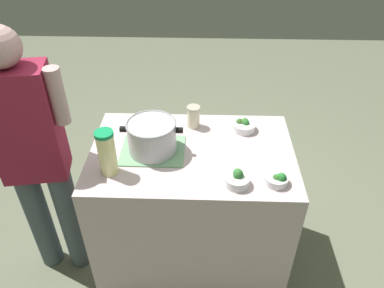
% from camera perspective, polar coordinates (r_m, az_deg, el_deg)
% --- Properties ---
extents(ground_plane, '(8.00, 8.00, 0.00)m').
position_cam_1_polar(ground_plane, '(2.78, -0.00, -16.04)').
color(ground_plane, '#6B715A').
extents(counter_slab, '(1.15, 0.76, 0.91)m').
position_cam_1_polar(counter_slab, '(2.42, -0.00, -9.58)').
color(counter_slab, beige).
rests_on(counter_slab, ground_plane).
extents(dish_cloth, '(0.35, 0.29, 0.01)m').
position_cam_1_polar(dish_cloth, '(2.13, -5.94, -0.95)').
color(dish_cloth, '#7BAF82').
rests_on(dish_cloth, counter_slab).
extents(cooking_pot, '(0.34, 0.27, 0.18)m').
position_cam_1_polar(cooking_pot, '(2.07, -6.11, 1.18)').
color(cooking_pot, '#B7B7BC').
rests_on(cooking_pot, dish_cloth).
extents(lemonade_pitcher, '(0.10, 0.10, 0.26)m').
position_cam_1_polar(lemonade_pitcher, '(1.95, -12.79, -1.28)').
color(lemonade_pitcher, '#F0F0A0').
rests_on(lemonade_pitcher, counter_slab).
extents(mason_jar, '(0.08, 0.08, 0.14)m').
position_cam_1_polar(mason_jar, '(2.28, 0.19, 4.18)').
color(mason_jar, beige).
rests_on(mason_jar, counter_slab).
extents(broccoli_bowl_front, '(0.13, 0.13, 0.09)m').
position_cam_1_polar(broccoli_bowl_front, '(1.90, 6.90, -5.28)').
color(broccoli_bowl_front, silver).
rests_on(broccoli_bowl_front, counter_slab).
extents(broccoli_bowl_center, '(0.12, 0.12, 0.07)m').
position_cam_1_polar(broccoli_bowl_center, '(1.94, 12.84, -5.22)').
color(broccoli_bowl_center, silver).
rests_on(broccoli_bowl_center, counter_slab).
extents(broccoli_bowl_back, '(0.14, 0.14, 0.08)m').
position_cam_1_polar(broccoli_bowl_back, '(2.29, 7.87, 2.79)').
color(broccoli_bowl_back, silver).
rests_on(broccoli_bowl_back, counter_slab).
extents(person_cook, '(0.50, 0.25, 1.65)m').
position_cam_1_polar(person_cook, '(2.25, -22.72, -1.88)').
color(person_cook, '#47545B').
rests_on(person_cook, ground_plane).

